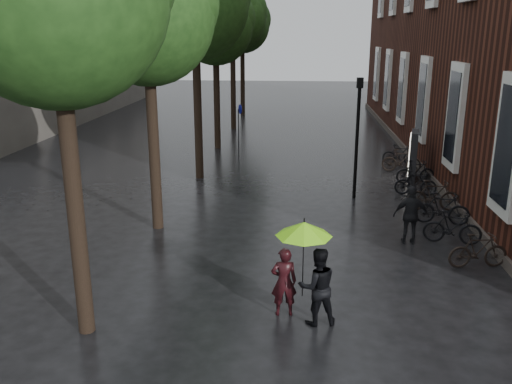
# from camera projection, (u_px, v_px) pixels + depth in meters

# --- Properties ---
(ground) EXTENTS (120.00, 120.00, 0.00)m
(ground) POSITION_uv_depth(u_px,v_px,m) (285.00, 370.00, 9.60)
(ground) COLOR black
(street_trees) EXTENTS (4.33, 34.03, 8.91)m
(street_trees) POSITION_uv_depth(u_px,v_px,m) (206.00, 18.00, 23.33)
(street_trees) COLOR black
(street_trees) RESTS_ON ground
(person_burgundy) EXTENTS (0.59, 0.43, 1.51)m
(person_burgundy) POSITION_uv_depth(u_px,v_px,m) (284.00, 282.00, 11.28)
(person_burgundy) COLOR black
(person_burgundy) RESTS_ON ground
(person_black) EXTENTS (0.92, 0.79, 1.65)m
(person_black) POSITION_uv_depth(u_px,v_px,m) (317.00, 286.00, 10.92)
(person_black) COLOR black
(person_black) RESTS_ON ground
(lime_umbrella) EXTENTS (1.14, 1.14, 1.68)m
(lime_umbrella) POSITION_uv_depth(u_px,v_px,m) (304.00, 229.00, 10.65)
(lime_umbrella) COLOR black
(lime_umbrella) RESTS_ON ground
(pedestrian_walking) EXTENTS (1.00, 0.45, 1.68)m
(pedestrian_walking) POSITION_uv_depth(u_px,v_px,m) (411.00, 215.00, 15.14)
(pedestrian_walking) COLOR black
(pedestrian_walking) RESTS_ON ground
(parked_bicycles) EXTENTS (1.89, 11.94, 1.05)m
(parked_bicycles) POSITION_uv_depth(u_px,v_px,m) (426.00, 189.00, 18.97)
(parked_bicycles) COLOR black
(parked_bicycles) RESTS_ON ground
(ad_lightbox) EXTENTS (0.30, 1.31, 1.98)m
(ad_lightbox) POSITION_uv_depth(u_px,v_px,m) (413.00, 155.00, 21.77)
(ad_lightbox) COLOR black
(ad_lightbox) RESTS_ON ground
(lamp_post) EXTENTS (0.22, 0.22, 4.28)m
(lamp_post) POSITION_uv_depth(u_px,v_px,m) (358.00, 127.00, 18.84)
(lamp_post) COLOR black
(lamp_post) RESTS_ON ground
(cycle_sign) EXTENTS (0.13, 0.45, 2.47)m
(cycle_sign) POSITION_uv_depth(u_px,v_px,m) (239.00, 122.00, 25.91)
(cycle_sign) COLOR #262628
(cycle_sign) RESTS_ON ground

